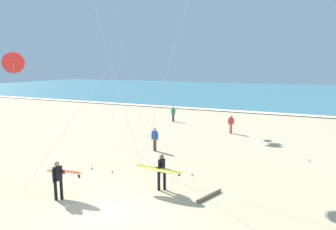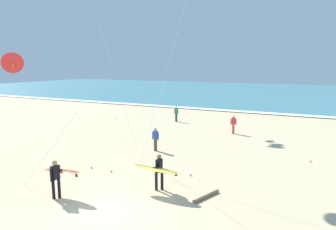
{
  "view_description": "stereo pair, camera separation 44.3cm",
  "coord_description": "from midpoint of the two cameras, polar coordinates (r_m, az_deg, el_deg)",
  "views": [
    {
      "loc": [
        6.6,
        -8.96,
        5.69
      ],
      "look_at": [
        -0.69,
        7.08,
        2.74
      ],
      "focal_mm": 31.84,
      "sensor_mm": 36.0,
      "label": 1
    },
    {
      "loc": [
        7.0,
        -8.77,
        5.69
      ],
      "look_at": [
        -0.69,
        7.08,
        2.74
      ],
      "focal_mm": 31.84,
      "sensor_mm": 36.0,
      "label": 2
    }
  ],
  "objects": [
    {
      "name": "ground_plane",
      "position": [
        12.54,
        -10.83,
        -17.64
      ],
      "size": [
        160.0,
        160.0,
        0.0
      ],
      "primitive_type": "plane",
      "color": "#D1BA8E"
    },
    {
      "name": "ocean_water",
      "position": [
        66.87,
        20.02,
        4.09
      ],
      "size": [
        160.0,
        60.0,
        0.08
      ],
      "primitive_type": "cube",
      "color": "teal",
      "rests_on": "ground"
    },
    {
      "name": "shoreline_foam",
      "position": [
        37.63,
        15.19,
        0.61
      ],
      "size": [
        160.0,
        1.58,
        0.01
      ],
      "primitive_type": "cube",
      "color": "white",
      "rests_on": "ocean_water"
    },
    {
      "name": "surfer_lead",
      "position": [
        13.86,
        -19.41,
        -10.65
      ],
      "size": [
        2.0,
        0.88,
        1.71
      ],
      "color": "black",
      "rests_on": "ground"
    },
    {
      "name": "surfer_trailing",
      "position": [
        13.63,
        -1.15,
        -10.38
      ],
      "size": [
        2.44,
        0.93,
        1.71
      ],
      "color": "black",
      "rests_on": "ground"
    },
    {
      "name": "kite_delta_scarlet_distant",
      "position": [
        14.53,
        -26.74,
        8.78
      ],
      "size": [
        2.71,
        4.14,
        6.26
      ],
      "color": "red",
      "rests_on": "ground"
    },
    {
      "name": "bystander_red_top",
      "position": [
        25.55,
        12.89,
        -1.73
      ],
      "size": [
        0.49,
        0.25,
        1.59
      ],
      "color": "#D8593F",
      "rests_on": "ground"
    },
    {
      "name": "bystander_green_top",
      "position": [
        30.3,
        2.01,
        0.24
      ],
      "size": [
        0.49,
        0.24,
        1.59
      ],
      "color": "#2D334C",
      "rests_on": "ground"
    },
    {
      "name": "bystander_blue_top",
      "position": [
        19.98,
        -1.78,
        -4.62
      ],
      "size": [
        0.5,
        0.22,
        1.59
      ],
      "color": "#4C3D2D",
      "rests_on": "ground"
    },
    {
      "name": "driftwood_log",
      "position": [
        13.53,
        8.29,
        -15.1
      ],
      "size": [
        0.72,
        1.58,
        0.15
      ],
      "primitive_type": "cylinder",
      "rotation": [
        0.0,
        1.57,
        1.21
      ],
      "color": "#846B4C",
      "rests_on": "ground"
    }
  ]
}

